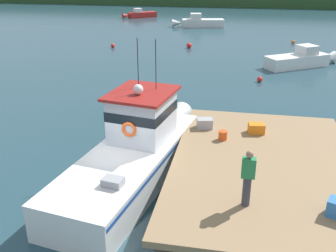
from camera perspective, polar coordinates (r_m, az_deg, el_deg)
ground_plane at (r=14.23m, az=-6.30°, el=-7.92°), size 200.00×200.00×0.00m
dock at (r=13.22m, az=13.95°, el=-5.74°), size 6.00×9.00×1.20m
main_fishing_boat at (r=14.11m, az=-4.71°, el=-3.45°), size 3.85×9.97×4.80m
crate_single_far at (r=15.24m, az=12.83°, el=-0.33°), size 0.66×0.52×0.38m
crate_single_by_cleat at (r=15.38m, az=5.40°, el=0.40°), size 0.68×0.56×0.38m
bait_bucket at (r=14.45m, az=8.05°, el=-1.36°), size 0.32×0.32×0.34m
deckhand_by_the_boat at (r=10.49m, az=11.62°, el=-7.37°), size 0.36×0.22×1.63m
moored_boat_far_right at (r=31.02m, az=18.98°, el=9.23°), size 5.77×4.40×1.56m
moored_boat_mid_harbor at (r=48.32m, az=4.62°, el=14.93°), size 6.29×2.54×1.57m
moored_boat_outer_mooring at (r=56.70m, az=-4.11°, el=16.03°), size 4.48×3.78×1.25m
mooring_buoy_channel_marker at (r=39.90m, az=17.89°, el=11.66°), size 0.32×0.32×0.32m
mooring_buoy_outer at (r=36.51m, az=-8.10°, el=11.59°), size 0.37×0.37×0.37m
mooring_buoy_inshore at (r=36.00m, az=3.11°, el=11.71°), size 0.48×0.48×0.48m
mooring_buoy_spare_mooring at (r=26.22m, az=13.31°, el=6.69°), size 0.36×0.36×0.36m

